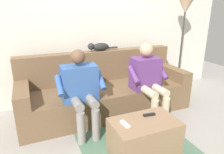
{
  "coord_description": "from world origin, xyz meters",
  "views": [
    {
      "loc": [
        1.04,
        2.58,
        1.52
      ],
      "look_at": [
        0.0,
        0.12,
        0.62
      ],
      "focal_mm": 32.51,
      "sensor_mm": 36.0,
      "label": 1
    }
  ],
  "objects_px": {
    "person_left_seated": "(148,77)",
    "couch": "(105,91)",
    "remote_white": "(125,124)",
    "cat_on_backrest": "(99,47)",
    "coffee_table": "(144,138)",
    "person_right_seated": "(81,87)",
    "floor_lamp": "(185,14)",
    "remote_black": "(149,115)"
  },
  "relations": [
    {
      "from": "person_right_seated",
      "to": "remote_white",
      "type": "relative_size",
      "value": 7.76
    },
    {
      "from": "person_left_seated",
      "to": "couch",
      "type": "bearing_deg",
      "value": -41.43
    },
    {
      "from": "person_left_seated",
      "to": "floor_lamp",
      "type": "distance_m",
      "value": 1.47
    },
    {
      "from": "person_right_seated",
      "to": "remote_black",
      "type": "height_order",
      "value": "person_right_seated"
    },
    {
      "from": "couch",
      "to": "cat_on_backrest",
      "type": "distance_m",
      "value": 0.71
    },
    {
      "from": "coffee_table",
      "to": "person_left_seated",
      "type": "distance_m",
      "value": 0.97
    },
    {
      "from": "coffee_table",
      "to": "cat_on_backrest",
      "type": "relative_size",
      "value": 1.42
    },
    {
      "from": "couch",
      "to": "person_right_seated",
      "type": "bearing_deg",
      "value": 41.41
    },
    {
      "from": "remote_black",
      "to": "person_right_seated",
      "type": "bearing_deg",
      "value": -40.66
    },
    {
      "from": "cat_on_backrest",
      "to": "remote_black",
      "type": "relative_size",
      "value": 3.64
    },
    {
      "from": "couch",
      "to": "person_right_seated",
      "type": "xyz_separation_m",
      "value": [
        0.49,
        0.43,
        0.29
      ]
    },
    {
      "from": "person_left_seated",
      "to": "floor_lamp",
      "type": "relative_size",
      "value": 0.63
    },
    {
      "from": "couch",
      "to": "person_right_seated",
      "type": "distance_m",
      "value": 0.71
    },
    {
      "from": "person_right_seated",
      "to": "cat_on_backrest",
      "type": "relative_size",
      "value": 2.13
    },
    {
      "from": "coffee_table",
      "to": "person_right_seated",
      "type": "bearing_deg",
      "value": -56.49
    },
    {
      "from": "person_right_seated",
      "to": "remote_white",
      "type": "bearing_deg",
      "value": 110.1
    },
    {
      "from": "person_left_seated",
      "to": "person_right_seated",
      "type": "distance_m",
      "value": 0.97
    },
    {
      "from": "remote_white",
      "to": "floor_lamp",
      "type": "xyz_separation_m",
      "value": [
        -1.77,
        -1.3,
        1.02
      ]
    },
    {
      "from": "coffee_table",
      "to": "person_left_seated",
      "type": "bearing_deg",
      "value": -123.52
    },
    {
      "from": "cat_on_backrest",
      "to": "floor_lamp",
      "type": "xyz_separation_m",
      "value": [
        -1.54,
        0.12,
        0.48
      ]
    },
    {
      "from": "remote_black",
      "to": "couch",
      "type": "bearing_deg",
      "value": -77.31
    },
    {
      "from": "couch",
      "to": "coffee_table",
      "type": "xyz_separation_m",
      "value": [
        0.0,
        1.16,
        -0.1
      ]
    },
    {
      "from": "remote_black",
      "to": "cat_on_backrest",
      "type": "bearing_deg",
      "value": -78.71
    },
    {
      "from": "cat_on_backrest",
      "to": "remote_black",
      "type": "bearing_deg",
      "value": 94.21
    },
    {
      "from": "couch",
      "to": "floor_lamp",
      "type": "height_order",
      "value": "floor_lamp"
    },
    {
      "from": "cat_on_backrest",
      "to": "coffee_table",
      "type": "bearing_deg",
      "value": 89.73
    },
    {
      "from": "person_left_seated",
      "to": "remote_black",
      "type": "relative_size",
      "value": 7.88
    },
    {
      "from": "remote_white",
      "to": "cat_on_backrest",
      "type": "bearing_deg",
      "value": -16.24
    },
    {
      "from": "remote_white",
      "to": "remote_black",
      "type": "height_order",
      "value": "same"
    },
    {
      "from": "person_left_seated",
      "to": "remote_white",
      "type": "height_order",
      "value": "person_left_seated"
    },
    {
      "from": "coffee_table",
      "to": "person_right_seated",
      "type": "height_order",
      "value": "person_right_seated"
    },
    {
      "from": "person_right_seated",
      "to": "floor_lamp",
      "type": "distance_m",
      "value": 2.28
    },
    {
      "from": "floor_lamp",
      "to": "remote_black",
      "type": "bearing_deg",
      "value": 40.36
    },
    {
      "from": "coffee_table",
      "to": "remote_white",
      "type": "xyz_separation_m",
      "value": [
        0.22,
        -0.02,
        0.21
      ]
    },
    {
      "from": "couch",
      "to": "remote_white",
      "type": "height_order",
      "value": "couch"
    },
    {
      "from": "cat_on_backrest",
      "to": "person_right_seated",
      "type": "bearing_deg",
      "value": 54.82
    },
    {
      "from": "couch",
      "to": "remote_white",
      "type": "bearing_deg",
      "value": 78.99
    },
    {
      "from": "coffee_table",
      "to": "person_right_seated",
      "type": "xyz_separation_m",
      "value": [
        0.49,
        -0.73,
        0.39
      ]
    },
    {
      "from": "person_right_seated",
      "to": "cat_on_backrest",
      "type": "bearing_deg",
      "value": -125.18
    },
    {
      "from": "remote_white",
      "to": "person_left_seated",
      "type": "bearing_deg",
      "value": -51.68
    },
    {
      "from": "person_left_seated",
      "to": "person_right_seated",
      "type": "relative_size",
      "value": 1.02
    },
    {
      "from": "remote_white",
      "to": "floor_lamp",
      "type": "height_order",
      "value": "floor_lamp"
    }
  ]
}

